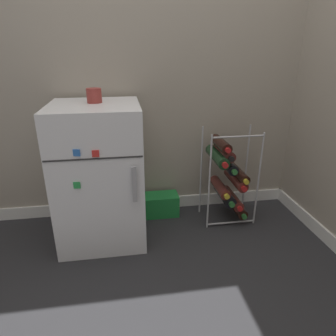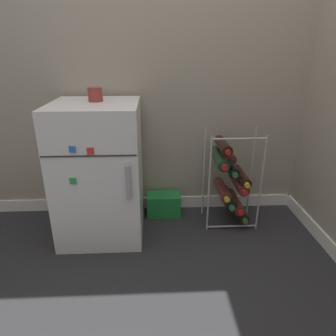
{
  "view_description": "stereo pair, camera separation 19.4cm",
  "coord_description": "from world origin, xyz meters",
  "views": [
    {
      "loc": [
        -0.27,
        -1.38,
        1.15
      ],
      "look_at": [
        0.01,
        0.4,
        0.43
      ],
      "focal_mm": 32.0,
      "sensor_mm": 36.0,
      "label": 1
    },
    {
      "loc": [
        -0.08,
        -1.4,
        1.15
      ],
      "look_at": [
        0.01,
        0.4,
        0.43
      ],
      "focal_mm": 32.0,
      "sensor_mm": 36.0,
      "label": 2
    }
  ],
  "objects": [
    {
      "name": "ground_plane",
      "position": [
        0.0,
        0.0,
        0.0
      ],
      "size": [
        14.0,
        14.0,
        0.0
      ],
      "primitive_type": "plane",
      "color": "#28282B"
    },
    {
      "name": "wall_back",
      "position": [
        0.0,
        0.69,
        1.24
      ],
      "size": [
        6.95,
        0.07,
        2.5
      ],
      "color": "#9E9384",
      "rests_on": "ground_plane"
    },
    {
      "name": "mini_fridge",
      "position": [
        -0.42,
        0.37,
        0.43
      ],
      "size": [
        0.52,
        0.54,
        0.86
      ],
      "color": "white",
      "rests_on": "ground_plane"
    },
    {
      "name": "wine_rack",
      "position": [
        0.43,
        0.44,
        0.33
      ],
      "size": [
        0.35,
        0.33,
        0.66
      ],
      "color": "#B2B2B7",
      "rests_on": "ground_plane"
    },
    {
      "name": "soda_box",
      "position": [
        -0.02,
        0.56,
        0.08
      ],
      "size": [
        0.24,
        0.15,
        0.16
      ],
      "color": "#1E7F38",
      "rests_on": "ground_plane"
    },
    {
      "name": "fridge_top_cup",
      "position": [
        -0.42,
        0.41,
        0.9
      ],
      "size": [
        0.09,
        0.09,
        0.08
      ],
      "color": "maroon",
      "rests_on": "mini_fridge"
    }
  ]
}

